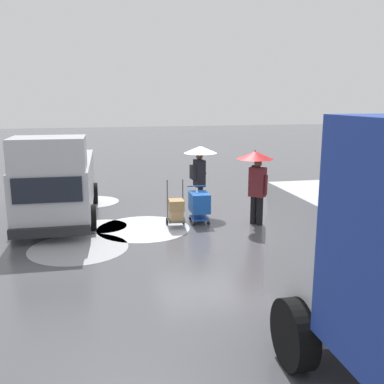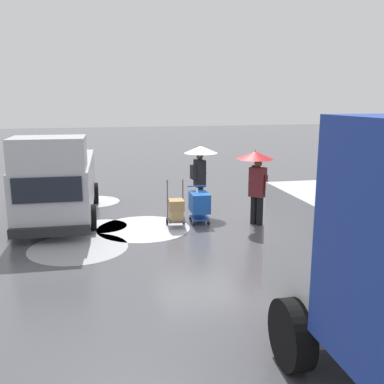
{
  "view_description": "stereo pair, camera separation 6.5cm",
  "coord_description": "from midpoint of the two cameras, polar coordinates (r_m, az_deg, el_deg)",
  "views": [
    {
      "loc": [
        3.24,
        12.47,
        3.54
      ],
      "look_at": [
        0.46,
        1.14,
        1.05
      ],
      "focal_mm": 40.84,
      "sensor_mm": 36.0,
      "label": 1
    },
    {
      "loc": [
        3.17,
        12.49,
        3.54
      ],
      "look_at": [
        0.46,
        1.14,
        1.05
      ],
      "focal_mm": 40.84,
      "sensor_mm": 36.0,
      "label": 2
    }
  ],
  "objects": [
    {
      "name": "slush_patch_far_side",
      "position": [
        11.02,
        -14.44,
        -7.07
      ],
      "size": [
        2.4,
        2.4,
        0.01
      ],
      "primitive_type": "cylinder",
      "color": "#999BA0",
      "rests_on": "ground"
    },
    {
      "name": "slush_patch_mid_street",
      "position": [
        12.7,
        -11.52,
        -4.38
      ],
      "size": [
        1.41,
        1.41,
        0.01
      ],
      "primitive_type": "cylinder",
      "color": "silver",
      "rests_on": "ground"
    },
    {
      "name": "pedestrian_pink_side",
      "position": [
        13.76,
        1.18,
        3.81
      ],
      "size": [
        1.04,
        1.04,
        2.15
      ],
      "color": "black",
      "rests_on": "ground"
    },
    {
      "name": "ground_plane",
      "position": [
        13.36,
        0.94,
        -3.32
      ],
      "size": [
        90.0,
        90.0,
        0.0
      ],
      "primitive_type": "plane",
      "color": "#4C4C51"
    },
    {
      "name": "cargo_van_parked_right",
      "position": [
        13.51,
        -16.97,
        1.45
      ],
      "size": [
        2.37,
        5.42,
        2.6
      ],
      "color": "#B7BABF",
      "rests_on": "ground"
    },
    {
      "name": "slush_patch_near_cluster",
      "position": [
        15.76,
        -12.66,
        -1.22
      ],
      "size": [
        1.84,
        1.84,
        0.01
      ],
      "primitive_type": "cylinder",
      "color": "silver",
      "rests_on": "ground"
    },
    {
      "name": "pedestrian_black_side",
      "position": [
        12.46,
        8.56,
        2.81
      ],
      "size": [
        1.04,
        1.04,
        2.15
      ],
      "color": "black",
      "rests_on": "ground"
    },
    {
      "name": "shopping_cart_vendor",
      "position": [
        12.7,
        1.12,
        -1.49
      ],
      "size": [
        0.59,
        0.84,
        1.04
      ],
      "color": "#1951B2",
      "rests_on": "ground"
    },
    {
      "name": "hand_dolly_boxes",
      "position": [
        12.24,
        -1.93,
        -2.38
      ],
      "size": [
        0.58,
        0.75,
        1.32
      ],
      "color": "#515156",
      "rests_on": "ground"
    },
    {
      "name": "slush_patch_under_van",
      "position": [
        12.31,
        -6.21,
        -4.73
      ],
      "size": [
        2.59,
        2.59,
        0.01
      ],
      "primitive_type": "cylinder",
      "color": "silver",
      "rests_on": "ground"
    }
  ]
}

